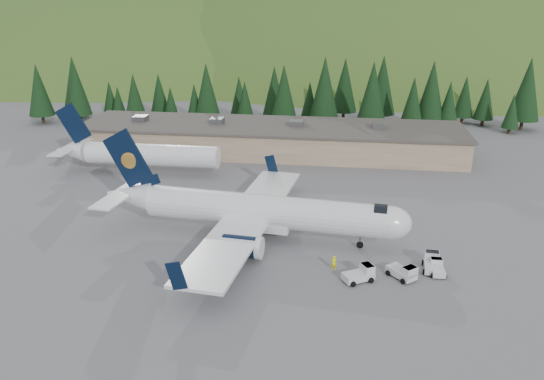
{
  "coord_description": "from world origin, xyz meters",
  "views": [
    {
      "loc": [
        9.01,
        -57.46,
        27.25
      ],
      "look_at": [
        0.0,
        6.0,
        4.0
      ],
      "focal_mm": 35.0,
      "sensor_mm": 36.0,
      "label": 1
    }
  ],
  "objects": [
    {
      "name": "second_airliner",
      "position": [
        -24.92,
        22.0,
        3.32
      ],
      "size": [
        27.5,
        11.0,
        10.05
      ],
      "color": "white",
      "rests_on": "ground"
    },
    {
      "name": "terminal_building",
      "position": [
        -5.01,
        38.0,
        2.62
      ],
      "size": [
        71.0,
        17.0,
        6.1
      ],
      "color": "#90745C",
      "rests_on": "ground"
    },
    {
      "name": "ground",
      "position": [
        0.0,
        0.0,
        0.0
      ],
      "size": [
        600.0,
        600.0,
        0.0
      ],
      "primitive_type": "plane",
      "color": "slate"
    },
    {
      "name": "baggage_tug_b",
      "position": [
        15.63,
        -7.77,
        0.74
      ],
      "size": [
        3.23,
        3.37,
        1.66
      ],
      "rotation": [
        0.0,
        0.0,
        -0.85
      ],
      "color": "silver",
      "rests_on": "ground"
    },
    {
      "name": "ramp_worker",
      "position": [
        8.45,
        -6.85,
        0.83
      ],
      "size": [
        0.7,
        0.58,
        1.65
      ],
      "primitive_type": "imported",
      "rotation": [
        0.0,
        0.0,
        3.49
      ],
      "color": "#FFFC00",
      "rests_on": "ground"
    },
    {
      "name": "hills",
      "position": [
        53.34,
        207.38,
        -82.8
      ],
      "size": [
        614.0,
        330.0,
        300.0
      ],
      "color": "#30521E",
      "rests_on": "ground"
    },
    {
      "name": "tree_line",
      "position": [
        -2.94,
        59.86,
        7.69
      ],
      "size": [
        113.51,
        19.36,
        14.46
      ],
      "color": "black",
      "rests_on": "ground"
    },
    {
      "name": "baggage_tug_d",
      "position": [
        18.81,
        -5.23,
        0.76
      ],
      "size": [
        2.15,
        3.32,
        1.71
      ],
      "rotation": [
        0.0,
        0.0,
        1.49
      ],
      "color": "silver",
      "rests_on": "ground"
    },
    {
      "name": "airliner",
      "position": [
        -1.1,
        0.11,
        3.34
      ],
      "size": [
        37.82,
        35.55,
        12.54
      ],
      "rotation": [
        0.0,
        0.0,
        -0.1
      ],
      "color": "white",
      "rests_on": "ground"
    },
    {
      "name": "baggage_tug_a",
      "position": [
        11.25,
        -8.75,
        0.75
      ],
      "size": [
        3.5,
        2.99,
        1.67
      ],
      "rotation": [
        0.0,
        0.0,
        0.53
      ],
      "color": "silver",
      "rests_on": "ground"
    },
    {
      "name": "baggage_tug_c",
      "position": [
        19.22,
        -6.01,
        0.62
      ],
      "size": [
        1.66,
        2.65,
        1.39
      ],
      "rotation": [
        0.0,
        0.0,
        1.61
      ],
      "color": "silver",
      "rests_on": "ground"
    }
  ]
}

